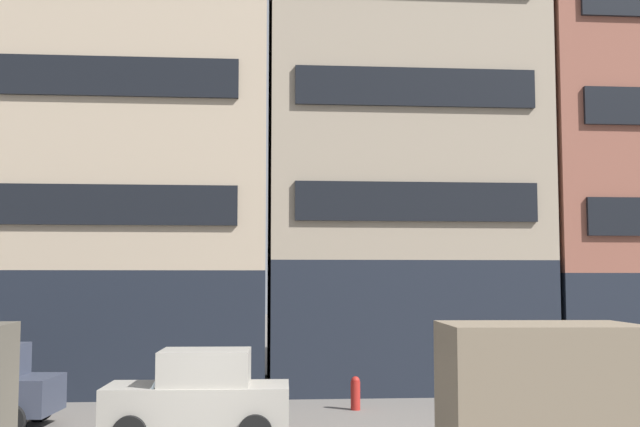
# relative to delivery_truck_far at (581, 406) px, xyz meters

# --- Properties ---
(building_center_left) EXTENTS (10.17, 6.27, 18.18)m
(building_center_left) POSITION_rel_delivery_truck_far_xyz_m (-9.29, 13.39, 7.71)
(building_center_left) COLOR black
(building_center_left) RESTS_ON ground_plane
(building_center_right) EXTENTS (8.67, 6.27, 17.34)m
(building_center_right) POSITION_rel_delivery_truck_far_xyz_m (-0.22, 13.39, 7.29)
(building_center_right) COLOR black
(building_center_right) RESTS_ON ground_plane
(delivery_truck_far) EXTENTS (4.44, 2.33, 2.62)m
(delivery_truck_far) POSITION_rel_delivery_truck_far_xyz_m (0.00, 0.00, 0.00)
(delivery_truck_far) COLOR #2D3823
(delivery_truck_far) RESTS_ON ground_plane
(sedan_light) EXTENTS (3.76, 1.97, 1.83)m
(sedan_light) POSITION_rel_delivery_truck_far_xyz_m (-5.85, 5.14, -0.51)
(sedan_light) COLOR gray
(sedan_light) RESTS_ON ground_plane
(fire_hydrant_curbside) EXTENTS (0.24, 0.24, 0.83)m
(fire_hydrant_curbside) POSITION_rel_delivery_truck_far_xyz_m (-2.21, 8.69, -1.00)
(fire_hydrant_curbside) COLOR maroon
(fire_hydrant_curbside) RESTS_ON ground_plane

